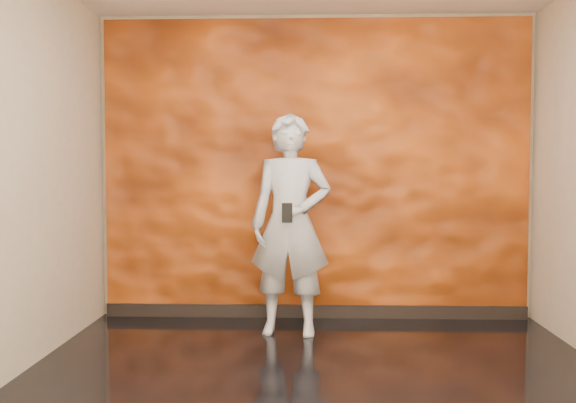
{
  "coord_description": "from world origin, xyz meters",
  "views": [
    {
      "loc": [
        -0.04,
        -3.98,
        1.39
      ],
      "look_at": [
        -0.22,
        1.05,
        1.13
      ],
      "focal_mm": 40.0,
      "sensor_mm": 36.0,
      "label": 1
    }
  ],
  "objects": [
    {
      "name": "baseboard",
      "position": [
        0.0,
        1.92,
        0.06
      ],
      "size": [
        3.9,
        0.04,
        0.12
      ],
      "primitive_type": "cube",
      "color": "black",
      "rests_on": "ground"
    },
    {
      "name": "room",
      "position": [
        0.0,
        0.0,
        1.4
      ],
      "size": [
        4.02,
        4.02,
        2.81
      ],
      "color": "black",
      "rests_on": "ground"
    },
    {
      "name": "phone",
      "position": [
        -0.23,
        1.08,
        1.04
      ],
      "size": [
        0.09,
        0.02,
        0.16
      ],
      "primitive_type": "cube",
      "rotation": [
        0.0,
        0.0,
        0.1
      ],
      "color": "black",
      "rests_on": "man"
    },
    {
      "name": "man",
      "position": [
        -0.21,
        1.35,
        0.92
      ],
      "size": [
        0.71,
        0.51,
        1.84
      ],
      "primitive_type": "imported",
      "rotation": [
        0.0,
        0.0,
        -0.1
      ],
      "color": "#A6ABB6",
      "rests_on": "ground"
    },
    {
      "name": "feature_wall",
      "position": [
        0.0,
        1.96,
        1.38
      ],
      "size": [
        3.9,
        0.06,
        2.75
      ],
      "primitive_type": "cube",
      "color": "orange",
      "rests_on": "ground"
    }
  ]
}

